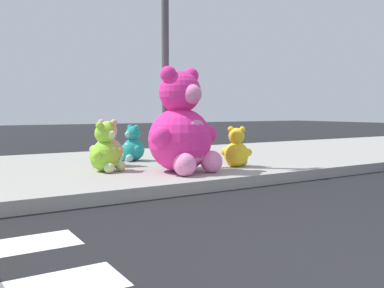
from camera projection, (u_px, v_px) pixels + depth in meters
sidewalk at (85, 170)px, 6.62m from camera, size 28.00×4.40×0.15m
sign_pole at (165, 53)px, 6.33m from camera, size 0.56×0.11×3.20m
plush_pink_large at (182, 130)px, 5.88m from camera, size 1.10×1.01×1.45m
plush_teal at (132, 146)px, 7.21m from camera, size 0.43×0.46×0.61m
plush_yellow at (236, 150)px, 6.48m from camera, size 0.43×0.44×0.61m
plush_brown at (184, 149)px, 7.16m from camera, size 0.37×0.38×0.52m
plush_lime at (106, 152)px, 5.94m from camera, size 0.49×0.50×0.70m
plush_tan at (107, 147)px, 6.51m from camera, size 0.51×0.51×0.72m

